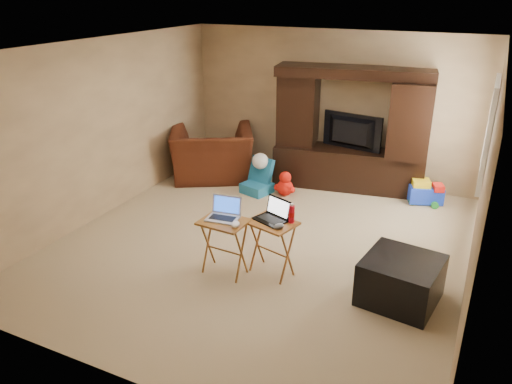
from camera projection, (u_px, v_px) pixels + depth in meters
The scene contains 22 objects.
floor at pixel (262, 242), 6.59m from camera, with size 5.50×5.50×0.00m, color beige.
ceiling at pixel (264, 47), 5.62m from camera, with size 5.50×5.50×0.00m, color silver.
wall_back at pixel (331, 106), 8.40m from camera, with size 5.00×5.00×0.00m, color tan.
wall_front at pixel (113, 254), 3.82m from camera, with size 5.00×5.00×0.00m, color tan.
wall_left at pixel (104, 129), 7.10m from camera, with size 5.50×5.50×0.00m, color tan.
wall_right at pixel (484, 185), 5.12m from camera, with size 5.50×5.50×0.00m, color tan.
window_pane at pixel (490, 133), 6.36m from camera, with size 1.20×1.20×0.00m, color white.
window_frame at pixel (489, 133), 6.36m from camera, with size 0.06×1.14×1.34m, color white.
entertainment_center at pixel (350, 129), 8.03m from camera, with size 2.42×0.61×1.98m, color black.
television at pixel (349, 133), 8.01m from camera, with size 1.01×0.13×0.58m, color black.
recliner at pixel (212, 154), 8.62m from camera, with size 1.36×1.19×0.89m, color #4D1E10.
child_rocker at pixel (257, 176), 8.06m from camera, with size 0.42×0.48×0.56m, color #1A6793, non-canonical shape.
plush_toy at pixel (285, 183), 7.98m from camera, with size 0.37×0.31×0.41m, color red, non-canonical shape.
push_toy at pixel (426, 192), 7.69m from camera, with size 0.52×0.37×0.39m, color blue, non-canonical shape.
ottoman at pixel (401, 280), 5.31m from camera, with size 0.76×0.76×0.49m, color black.
tray_table_left at pixel (224, 247), 5.78m from camera, with size 0.52×0.42×0.68m, color #A06226.
tray_table_right at pixel (272, 248), 5.77m from camera, with size 0.51×0.41×0.67m, color #9E6226.
laptop_left at pixel (222, 210), 5.64m from camera, with size 0.35×0.29×0.24m, color #BAB9BE.
laptop_right at pixel (270, 211), 5.63m from camera, with size 0.35×0.29×0.24m, color black.
mouse_left at pixel (235, 224), 5.51m from camera, with size 0.09×0.14×0.06m, color white.
mouse_right at pixel (279, 226), 5.48m from camera, with size 0.09×0.14×0.06m, color #45464A.
water_bottle at pixel (292, 214), 5.59m from camera, with size 0.07×0.07×0.21m, color red.
Camera 1 is at (2.43, -5.29, 3.16)m, focal length 35.00 mm.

